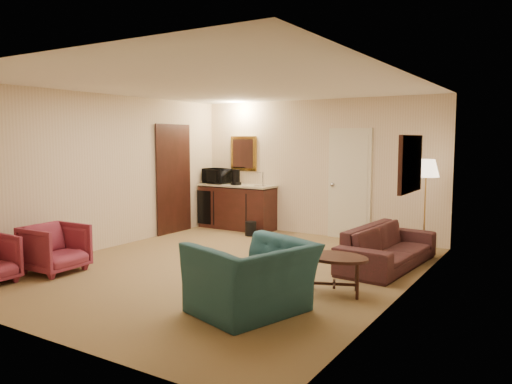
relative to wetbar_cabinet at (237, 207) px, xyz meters
The scene contains 11 objects.
ground 3.21m from the wetbar_cabinet, 58.76° to the right, with size 6.00×6.00×0.00m, color brown.
room_walls 2.79m from the wetbar_cabinet, 51.47° to the right, with size 5.02×6.01×2.61m.
wetbar_cabinet is the anchor object (origin of this frame).
sofa 3.87m from the wetbar_cabinet, 21.53° to the right, with size 2.02×0.59×0.79m, color black.
teal_armchair 5.07m from the wetbar_cabinet, 54.22° to the right, with size 1.18×0.76×1.03m, color #204C50.
rose_chair_near 4.17m from the wetbar_cabinet, 93.43° to the right, with size 0.72×0.68×0.74m, color maroon.
coffee_table 4.60m from the wetbar_cabinet, 41.35° to the right, with size 0.82×0.55×0.47m, color black.
floor_lamp 3.88m from the wetbar_cabinet, ahead, with size 0.41×0.41×1.54m, color #AD8439.
waste_bin 0.88m from the wetbar_cabinet, 37.42° to the right, with size 0.22×0.22×0.27m, color black.
microwave 0.82m from the wetbar_cabinet, behind, with size 0.57×0.31×0.39m, color black.
coffee_maker 0.63m from the wetbar_cabinet, 64.75° to the right, with size 0.17×0.17×0.31m, color black.
Camera 1 is at (4.08, -5.75, 1.85)m, focal length 35.00 mm.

